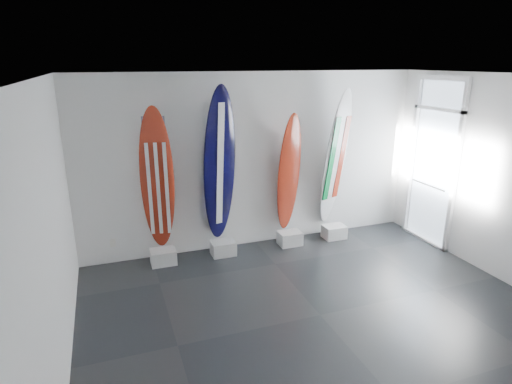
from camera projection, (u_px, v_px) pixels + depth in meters
name	position (u px, v px, depth m)	size (l,w,h in m)	color
floor	(320.00, 315.00, 5.55)	(6.00, 6.00, 0.00)	black
ceiling	(332.00, 76.00, 4.67)	(6.00, 6.00, 0.00)	white
wall_back	(255.00, 161.00, 7.36)	(6.00, 6.00, 0.00)	silver
wall_front	(507.00, 320.00, 2.86)	(6.00, 6.00, 0.00)	silver
wall_left	(51.00, 240.00, 4.14)	(5.00, 5.00, 0.00)	silver
display_block_usa	(163.00, 257.00, 6.93)	(0.40, 0.30, 0.24)	silver
surfboard_usa	(157.00, 180.00, 6.64)	(0.52, 0.08, 2.30)	maroon
display_block_navy	(223.00, 248.00, 7.25)	(0.40, 0.30, 0.24)	silver
surfboard_navy	(220.00, 166.00, 6.93)	(0.59, 0.08, 2.60)	black
display_block_swiss	(290.00, 238.00, 7.65)	(0.40, 0.30, 0.24)	silver
surfboard_swiss	(289.00, 173.00, 7.40)	(0.48, 0.08, 2.12)	maroon
display_block_italy	(334.00, 232.00, 7.94)	(0.40, 0.30, 0.24)	silver
surfboard_italy	(335.00, 159.00, 7.63)	(0.57, 0.08, 2.52)	silver
wall_outlet	(113.00, 243.00, 6.89)	(0.09, 0.02, 0.13)	silver
glass_door	(433.00, 164.00, 7.49)	(0.12, 1.16, 2.85)	white
balcony	(483.00, 206.00, 8.19)	(2.80, 2.20, 1.20)	slate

